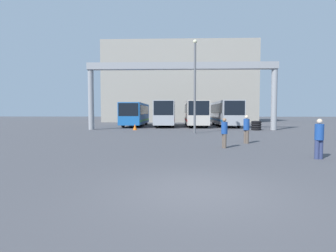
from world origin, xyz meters
The scene contains 13 objects.
ground_plane centered at (0.00, 0.00, 0.00)m, with size 200.00×200.00×0.00m, color #47474C.
building_backdrop centered at (0.00, 47.26, 7.50)m, with size 28.68×12.00×14.99m.
overhead_gantry centered at (0.00, 21.49, 5.67)m, with size 19.85×0.80×7.04m.
bus_slot_0 centered at (-5.99, 28.57, 1.74)m, with size 2.53×10.29×3.01m.
bus_slot_1 centered at (-2.00, 28.52, 1.87)m, with size 2.48×10.18×3.25m.
bus_slot_2 centered at (2.00, 28.48, 1.87)m, with size 2.59×10.10×3.25m.
bus_slot_3 centered at (5.99, 29.20, 1.88)m, with size 2.54×11.56×3.26m.
pedestrian_mid_left centered at (3.69, 9.67, 0.90)m, with size 0.35×0.35×1.70m.
pedestrian_far_center centered at (5.20, 4.47, 0.86)m, with size 0.34×0.34×1.62m.
pedestrian_near_center centered at (1.99, 7.61, 0.83)m, with size 0.33×0.33×1.57m.
traffic_cone centered at (-4.88, 21.07, 0.31)m, with size 0.43×0.43×0.63m.
tire_stack centered at (7.78, 21.31, 0.48)m, with size 1.04×1.04×0.96m.
lamp_post centered at (1.09, 17.07, 4.47)m, with size 0.36×0.36×8.21m.
Camera 1 is at (-0.52, -6.18, 1.90)m, focal length 28.00 mm.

